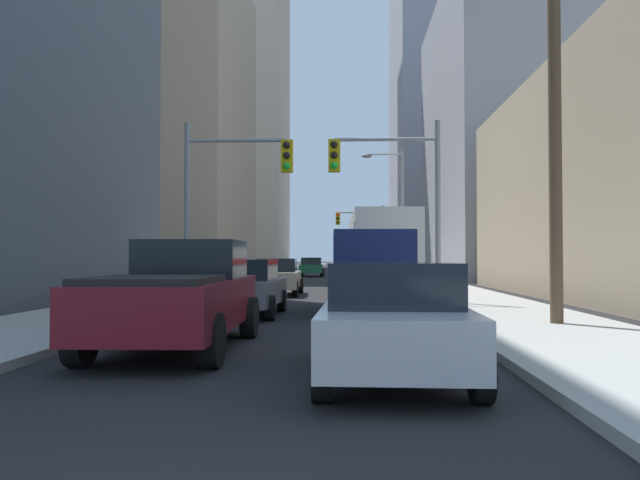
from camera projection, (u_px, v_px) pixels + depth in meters
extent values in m
cube|color=#9E9E99|center=(269.00, 275.00, 52.58)|extent=(3.78, 160.00, 0.15)
cube|color=#9E9E99|center=(401.00, 275.00, 52.08)|extent=(3.78, 160.00, 0.15)
cube|color=silver|center=(379.00, 249.00, 28.67)|extent=(2.74, 11.55, 2.90)
cube|color=black|center=(351.00, 237.00, 28.75)|extent=(0.24, 10.58, 0.80)
cube|color=red|center=(351.00, 262.00, 28.72)|extent=(0.24, 10.58, 0.28)
cylinder|color=black|center=(353.00, 278.00, 32.71)|extent=(0.32, 1.00, 1.00)
cylinder|color=black|center=(399.00, 278.00, 32.60)|extent=(0.32, 1.00, 1.00)
cylinder|color=black|center=(354.00, 284.00, 25.48)|extent=(0.32, 1.00, 1.00)
cylinder|color=black|center=(413.00, 284.00, 25.37)|extent=(0.32, 1.00, 1.00)
cube|color=maroon|center=(178.00, 303.00, 10.92)|extent=(2.14, 5.45, 0.80)
cube|color=black|center=(192.00, 259.00, 11.91)|extent=(1.85, 1.85, 0.70)
cube|color=black|center=(154.00, 280.00, 9.58)|extent=(1.82, 2.42, 0.10)
cylinder|color=black|center=(153.00, 317.00, 12.67)|extent=(0.28, 0.80, 0.80)
cylinder|color=black|center=(249.00, 317.00, 12.59)|extent=(0.28, 0.80, 0.80)
cylinder|color=black|center=(80.00, 340.00, 9.22)|extent=(0.28, 0.80, 0.80)
cylinder|color=black|center=(211.00, 340.00, 9.13)|extent=(0.28, 0.80, 0.80)
cube|color=#141E4C|center=(369.00, 267.00, 17.85)|extent=(2.14, 5.25, 1.90)
cube|color=black|center=(367.00, 253.00, 20.46)|extent=(1.76, 0.07, 0.60)
cylinder|color=black|center=(336.00, 297.00, 19.53)|extent=(0.24, 0.72, 0.72)
cylinder|color=black|center=(399.00, 297.00, 19.44)|extent=(0.24, 0.72, 0.72)
cylinder|color=black|center=(333.00, 305.00, 16.20)|extent=(0.24, 0.72, 0.72)
cylinder|color=black|center=(410.00, 306.00, 16.11)|extent=(0.24, 0.72, 0.72)
cube|color=#B7BABF|center=(393.00, 330.00, 8.33)|extent=(1.88, 4.23, 0.65)
cube|color=black|center=(393.00, 284.00, 8.20)|extent=(1.62, 1.93, 0.55)
cylinder|color=black|center=(330.00, 341.00, 9.71)|extent=(0.22, 0.64, 0.64)
cylinder|color=black|center=(444.00, 341.00, 9.63)|extent=(0.22, 0.64, 0.64)
cylinder|color=black|center=(322.00, 373.00, 7.02)|extent=(0.22, 0.64, 0.64)
cylinder|color=black|center=(481.00, 374.00, 6.94)|extent=(0.22, 0.64, 0.64)
cube|color=slate|center=(245.00, 292.00, 17.34)|extent=(1.88, 4.24, 0.65)
cube|color=black|center=(244.00, 270.00, 17.20)|extent=(1.62, 1.93, 0.55)
cylinder|color=black|center=(223.00, 300.00, 18.71)|extent=(0.22, 0.64, 0.64)
cylinder|color=black|center=(282.00, 300.00, 18.63)|extent=(0.22, 0.64, 0.64)
cylinder|color=black|center=(202.00, 308.00, 16.03)|extent=(0.22, 0.64, 0.64)
cylinder|color=black|center=(270.00, 308.00, 15.95)|extent=(0.22, 0.64, 0.64)
cube|color=#C6B793|center=(277.00, 280.00, 26.54)|extent=(1.94, 4.26, 0.65)
cube|color=black|center=(277.00, 265.00, 26.40)|extent=(1.65, 1.95, 0.55)
cylinder|color=black|center=(261.00, 286.00, 27.91)|extent=(0.22, 0.64, 0.64)
cylinder|color=black|center=(301.00, 286.00, 27.83)|extent=(0.22, 0.64, 0.64)
cylinder|color=black|center=(252.00, 289.00, 25.23)|extent=(0.22, 0.64, 0.64)
cylinder|color=black|center=(295.00, 289.00, 25.14)|extent=(0.22, 0.64, 0.64)
cube|color=white|center=(356.00, 272.00, 39.33)|extent=(1.86, 4.23, 0.65)
cube|color=black|center=(356.00, 262.00, 39.20)|extent=(1.61, 1.92, 0.55)
cylinder|color=black|center=(342.00, 277.00, 40.71)|extent=(0.22, 0.64, 0.64)
cylinder|color=black|center=(369.00, 277.00, 40.63)|extent=(0.22, 0.64, 0.64)
cylinder|color=black|center=(341.00, 278.00, 38.02)|extent=(0.22, 0.64, 0.64)
cylinder|color=black|center=(370.00, 278.00, 37.94)|extent=(0.22, 0.64, 0.64)
cube|color=#195938|center=(312.00, 268.00, 51.39)|extent=(1.90, 4.24, 0.65)
cube|color=black|center=(311.00, 261.00, 51.26)|extent=(1.63, 1.94, 0.55)
cylinder|color=black|center=(302.00, 272.00, 52.77)|extent=(0.22, 0.64, 0.64)
cylinder|color=black|center=(323.00, 272.00, 52.69)|extent=(0.22, 0.64, 0.64)
cylinder|color=black|center=(299.00, 273.00, 50.08)|extent=(0.22, 0.64, 0.64)
cylinder|color=black|center=(322.00, 273.00, 50.00)|extent=(0.22, 0.64, 0.64)
cylinder|color=gray|center=(187.00, 214.00, 20.98)|extent=(0.18, 0.18, 6.00)
cylinder|color=gray|center=(237.00, 141.00, 20.96)|extent=(3.30, 0.12, 0.12)
cube|color=gold|center=(287.00, 156.00, 20.87)|extent=(0.38, 0.30, 1.05)
sphere|color=black|center=(287.00, 145.00, 20.71)|extent=(0.24, 0.24, 0.24)
sphere|color=black|center=(287.00, 155.00, 20.70)|extent=(0.24, 0.24, 0.24)
sphere|color=#19D833|center=(287.00, 166.00, 20.69)|extent=(0.24, 0.24, 0.24)
cylinder|color=gray|center=(438.00, 213.00, 20.60)|extent=(0.18, 0.18, 6.00)
cylinder|color=gray|center=(386.00, 139.00, 20.74)|extent=(3.34, 0.12, 0.12)
cube|color=gold|center=(334.00, 156.00, 20.80)|extent=(0.38, 0.30, 1.05)
sphere|color=black|center=(334.00, 145.00, 20.64)|extent=(0.24, 0.24, 0.24)
sphere|color=black|center=(334.00, 155.00, 20.63)|extent=(0.24, 0.24, 0.24)
sphere|color=#19D833|center=(334.00, 166.00, 20.62)|extent=(0.24, 0.24, 0.24)
cylinder|color=gray|center=(383.00, 240.00, 54.95)|extent=(0.18, 0.18, 6.00)
cylinder|color=gray|center=(360.00, 212.00, 55.10)|extent=(3.86, 0.12, 0.12)
cube|color=gold|center=(338.00, 219.00, 55.17)|extent=(0.38, 0.30, 1.05)
sphere|color=red|center=(338.00, 215.00, 55.01)|extent=(0.24, 0.24, 0.24)
sphere|color=black|center=(338.00, 218.00, 55.01)|extent=(0.24, 0.24, 0.24)
sphere|color=black|center=(338.00, 222.00, 55.00)|extent=(0.24, 0.24, 0.24)
cylinder|color=brown|center=(555.00, 109.00, 14.05)|extent=(0.28, 0.28, 9.68)
cylinder|color=gray|center=(403.00, 218.00, 35.47)|extent=(0.16, 0.16, 7.50)
cylinder|color=gray|center=(385.00, 154.00, 35.61)|extent=(1.98, 0.10, 0.10)
ellipsoid|color=#4C4C51|center=(367.00, 156.00, 35.66)|extent=(0.56, 0.32, 0.20)
cube|color=tan|center=(129.00, 123.00, 53.98)|extent=(18.85, 18.02, 25.81)
cube|color=#B7A893|center=(221.00, 29.00, 92.76)|extent=(18.19, 19.43, 69.19)
cube|color=#93939E|center=(574.00, 137.00, 49.68)|extent=(20.96, 23.02, 21.81)
cube|color=#93939E|center=(458.00, 29.00, 88.69)|extent=(17.56, 27.14, 66.27)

